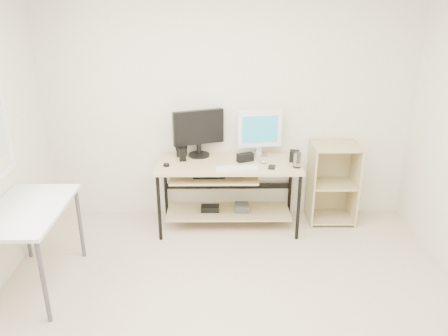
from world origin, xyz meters
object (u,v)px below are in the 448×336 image
audio_controller (183,155)px  white_imac (260,130)px  black_monitor (198,130)px  shelf_unit (332,182)px  desk (226,181)px  side_table (27,217)px

audio_controller → white_imac: bearing=-1.7°
black_monitor → shelf_unit: bearing=-21.5°
desk → white_imac: white_imac is taller
shelf_unit → desk: bearing=-172.2°
side_table → black_monitor: size_ratio=1.86×
audio_controller → black_monitor: bearing=32.6°
desk → shelf_unit: shelf_unit is taller
side_table → white_imac: bearing=31.8°
black_monitor → audio_controller: size_ratio=3.88×
shelf_unit → white_imac: size_ratio=1.76×
black_monitor → side_table: bearing=-157.0°
desk → black_monitor: bearing=145.3°
side_table → white_imac: white_imac is taller
shelf_unit → audio_controller: bearing=-175.8°
black_monitor → white_imac: size_ratio=1.05×
black_monitor → white_imac: (0.65, -0.01, 0.01)m
shelf_unit → white_imac: (-0.82, 0.03, 0.59)m
shelf_unit → black_monitor: 1.58m
shelf_unit → audio_controller: 1.68m
black_monitor → audio_controller: bearing=-155.2°
desk → side_table: bearing=-147.3°
shelf_unit → black_monitor: black_monitor is taller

